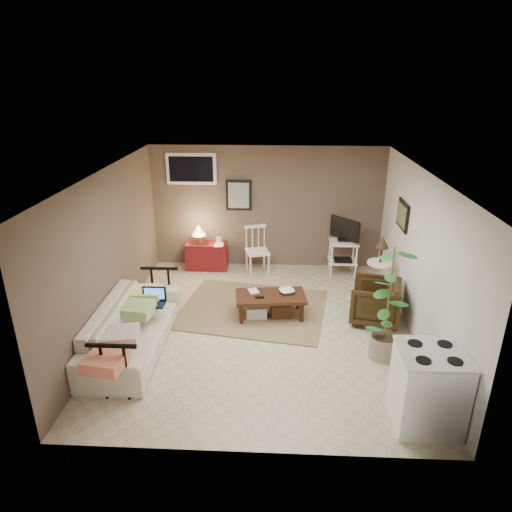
# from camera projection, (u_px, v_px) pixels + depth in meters

# --- Properties ---
(floor) EXTENTS (5.00, 5.00, 0.00)m
(floor) POSITION_uv_depth(u_px,v_px,m) (262.00, 327.00, 7.03)
(floor) COLOR #C1B293
(floor) RESTS_ON ground
(art_back) EXTENTS (0.50, 0.03, 0.60)m
(art_back) POSITION_uv_depth(u_px,v_px,m) (239.00, 195.00, 8.81)
(art_back) COLOR black
(art_right) EXTENTS (0.03, 0.60, 0.45)m
(art_right) POSITION_uv_depth(u_px,v_px,m) (403.00, 215.00, 7.34)
(art_right) COLOR black
(window) EXTENTS (0.96, 0.03, 0.60)m
(window) POSITION_uv_depth(u_px,v_px,m) (191.00, 169.00, 8.67)
(window) COLOR white
(rug) EXTENTS (2.58, 2.20, 0.02)m
(rug) POSITION_uv_depth(u_px,v_px,m) (253.00, 309.00, 7.56)
(rug) COLOR #8C6F51
(rug) RESTS_ON floor
(coffee_table) EXTENTS (1.15, 0.69, 0.42)m
(coffee_table) POSITION_uv_depth(u_px,v_px,m) (270.00, 304.00, 7.25)
(coffee_table) COLOR #381D0F
(coffee_table) RESTS_ON floor
(sofa) EXTENTS (0.66, 2.28, 0.89)m
(sofa) POSITION_uv_depth(u_px,v_px,m) (132.00, 320.00, 6.37)
(sofa) COLOR beige
(sofa) RESTS_ON floor
(sofa_pillows) EXTENTS (0.44, 2.16, 0.15)m
(sofa_pillows) POSITION_uv_depth(u_px,v_px,m) (129.00, 323.00, 6.09)
(sofa_pillows) COLOR beige
(sofa_pillows) RESTS_ON sofa
(sofa_end_rails) EXTENTS (0.61, 2.27, 0.77)m
(sofa_end_rails) POSITION_uv_depth(u_px,v_px,m) (141.00, 324.00, 6.39)
(sofa_end_rails) COLOR black
(sofa_end_rails) RESTS_ON floor
(laptop) EXTENTS (0.35, 0.25, 0.24)m
(laptop) POSITION_uv_depth(u_px,v_px,m) (154.00, 299.00, 6.67)
(laptop) COLOR black
(laptop) RESTS_ON sofa
(red_console) EXTENTS (0.81, 0.36, 0.93)m
(red_console) POSITION_uv_depth(u_px,v_px,m) (206.00, 253.00, 9.03)
(red_console) COLOR maroon
(red_console) RESTS_ON floor
(spindle_chair) EXTENTS (0.51, 0.51, 0.92)m
(spindle_chair) POSITION_uv_depth(u_px,v_px,m) (257.00, 252.00, 8.82)
(spindle_chair) COLOR white
(spindle_chair) RESTS_ON floor
(tv_stand) EXTENTS (0.53, 0.52, 1.13)m
(tv_stand) POSITION_uv_depth(u_px,v_px,m) (344.00, 245.00, 8.69)
(tv_stand) COLOR white
(tv_stand) RESTS_ON floor
(side_table) EXTENTS (0.43, 0.43, 1.15)m
(side_table) POSITION_uv_depth(u_px,v_px,m) (380.00, 261.00, 7.64)
(side_table) COLOR white
(side_table) RESTS_ON floor
(armchair) EXTENTS (0.83, 0.86, 0.74)m
(armchair) POSITION_uv_depth(u_px,v_px,m) (375.00, 300.00, 7.09)
(armchair) COLOR black
(armchair) RESTS_ON floor
(potted_plant) EXTENTS (0.41, 0.41, 1.65)m
(potted_plant) POSITION_uv_depth(u_px,v_px,m) (389.00, 300.00, 5.98)
(potted_plant) COLOR gray
(potted_plant) RESTS_ON floor
(stove) EXTENTS (0.71, 0.66, 0.93)m
(stove) POSITION_uv_depth(u_px,v_px,m) (428.00, 388.00, 4.95)
(stove) COLOR white
(stove) RESTS_ON floor
(bowl) EXTENTS (0.24, 0.14, 0.24)m
(bowl) POSITION_uv_depth(u_px,v_px,m) (287.00, 286.00, 7.22)
(bowl) COLOR #381D0F
(bowl) RESTS_ON coffee_table
(book_table) EXTENTS (0.15, 0.07, 0.21)m
(book_table) POSITION_uv_depth(u_px,v_px,m) (249.00, 286.00, 7.24)
(book_table) COLOR #381D0F
(book_table) RESTS_ON coffee_table
(book_console) EXTENTS (0.18, 0.02, 0.24)m
(book_console) POSITION_uv_depth(u_px,v_px,m) (214.00, 240.00, 8.79)
(book_console) COLOR #381D0F
(book_console) RESTS_ON red_console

